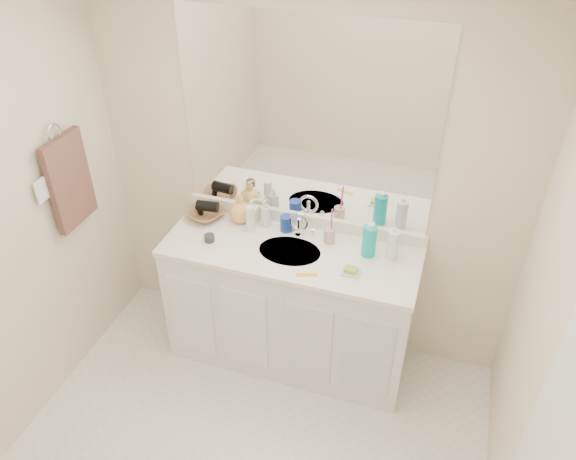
{
  "coord_description": "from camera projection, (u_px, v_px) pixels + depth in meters",
  "views": [
    {
      "loc": [
        0.81,
        -1.47,
        2.88
      ],
      "look_at": [
        0.0,
        0.97,
        1.05
      ],
      "focal_mm": 35.0,
      "sensor_mm": 36.0,
      "label": 1
    }
  ],
  "objects": [
    {
      "name": "orange_comb",
      "position": [
        307.0,
        275.0,
        3.1
      ],
      "size": [
        0.12,
        0.06,
        0.0
      ],
      "primitive_type": "cube",
      "rotation": [
        0.0,
        0.0,
        0.33
      ],
      "color": "yellow",
      "rests_on": "countertop"
    },
    {
      "name": "backsplash",
      "position": [
        304.0,
        220.0,
        3.47
      ],
      "size": [
        1.52,
        0.03,
        0.08
      ],
      "primitive_type": "cube",
      "color": "white",
      "rests_on": "countertop"
    },
    {
      "name": "wicker_basket",
      "position": [
        205.0,
        214.0,
        3.55
      ],
      "size": [
        0.3,
        0.3,
        0.06
      ],
      "primitive_type": "imported",
      "rotation": [
        0.0,
        0.0,
        -0.35
      ],
      "color": "brown",
      "rests_on": "countertop"
    },
    {
      "name": "tan_cup",
      "position": [
        329.0,
        235.0,
        3.33
      ],
      "size": [
        0.09,
        0.09,
        0.09
      ],
      "primitive_type": "cylinder",
      "rotation": [
        0.0,
        0.0,
        -0.35
      ],
      "color": "#CDAA90",
      "rests_on": "countertop"
    },
    {
      "name": "faucet",
      "position": [
        299.0,
        226.0,
        3.39
      ],
      "size": [
        0.02,
        0.02,
        0.11
      ],
      "primitive_type": "cylinder",
      "color": "silver",
      "rests_on": "countertop"
    },
    {
      "name": "hand_towel",
      "position": [
        70.0,
        181.0,
        3.21
      ],
      "size": [
        0.04,
        0.32,
        0.55
      ],
      "primitive_type": "cube",
      "color": "#442B24",
      "rests_on": "towel_ring"
    },
    {
      "name": "soap_bottle_yellow",
      "position": [
        241.0,
        208.0,
        3.48
      ],
      "size": [
        0.19,
        0.19,
        0.19
      ],
      "primitive_type": "imported",
      "rotation": [
        0.0,
        0.0,
        0.41
      ],
      "color": "#EAB25B",
      "rests_on": "countertop"
    },
    {
      "name": "mirror",
      "position": [
        306.0,
        124.0,
        3.11
      ],
      "size": [
        1.48,
        0.01,
        1.2
      ],
      "primitive_type": "cube",
      "color": "white",
      "rests_on": "wall_back"
    },
    {
      "name": "mouthwash_bottle",
      "position": [
        369.0,
        241.0,
        3.2
      ],
      "size": [
        0.11,
        0.11,
        0.19
      ],
      "primitive_type": "cylinder",
      "rotation": [
        0.0,
        0.0,
        -0.43
      ],
      "color": "#0EB0B1",
      "rests_on": "countertop"
    },
    {
      "name": "countertop",
      "position": [
        291.0,
        251.0,
        3.3
      ],
      "size": [
        1.52,
        0.57,
        0.03
      ],
      "primitive_type": "cube",
      "color": "white",
      "rests_on": "vanity_cabinet"
    },
    {
      "name": "clear_pump_bottle",
      "position": [
        393.0,
        245.0,
        3.17
      ],
      "size": [
        0.09,
        0.09,
        0.19
      ],
      "primitive_type": "cylinder",
      "rotation": [
        0.0,
        0.0,
        -0.43
      ],
      "color": "white",
      "rests_on": "countertop"
    },
    {
      "name": "hair_dryer",
      "position": [
        207.0,
        206.0,
        3.51
      ],
      "size": [
        0.14,
        0.08,
        0.07
      ],
      "primitive_type": "cylinder",
      "rotation": [
        0.0,
        1.57,
        0.12
      ],
      "color": "black",
      "rests_on": "wicker_basket"
    },
    {
      "name": "dark_jar",
      "position": [
        209.0,
        238.0,
        3.35
      ],
      "size": [
        0.08,
        0.08,
        0.04
      ],
      "primitive_type": "cylinder",
      "rotation": [
        0.0,
        0.0,
        0.4
      ],
      "color": "#2D2D33",
      "rests_on": "countertop"
    },
    {
      "name": "soap_bottle_cream",
      "position": [
        253.0,
        211.0,
        3.49
      ],
      "size": [
        0.07,
        0.07,
        0.15
      ],
      "primitive_type": "imported",
      "rotation": [
        0.0,
        0.0,
        -0.03
      ],
      "color": "#FFFECF",
      "rests_on": "countertop"
    },
    {
      "name": "toothbrush",
      "position": [
        332.0,
        221.0,
        3.26
      ],
      "size": [
        0.02,
        0.04,
        0.18
      ],
      "primitive_type": "cylinder",
      "rotation": [
        0.14,
        0.0,
        0.24
      ],
      "color": "#DD3AA0",
      "rests_on": "tan_cup"
    },
    {
      "name": "sink_basin",
      "position": [
        290.0,
        252.0,
        3.29
      ],
      "size": [
        0.37,
        0.37,
        0.02
      ],
      "primitive_type": "cylinder",
      "color": "beige",
      "rests_on": "countertop"
    },
    {
      "name": "ceiling",
      "position": [
        183.0,
        35.0,
        1.62
      ],
      "size": [
        2.6,
        2.6,
        0.02
      ],
      "primitive_type": "cube",
      "color": "white",
      "rests_on": "wall_back"
    },
    {
      "name": "soap_dish",
      "position": [
        351.0,
        272.0,
        3.11
      ],
      "size": [
        0.1,
        0.08,
        0.01
      ],
      "primitive_type": "cube",
      "rotation": [
        0.0,
        0.0,
        0.01
      ],
      "color": "silver",
      "rests_on": "countertop"
    },
    {
      "name": "blue_mug",
      "position": [
        286.0,
        223.0,
        3.42
      ],
      "size": [
        0.08,
        0.08,
        0.1
      ],
      "primitive_type": "cylinder",
      "rotation": [
        0.0,
        0.0,
        -0.09
      ],
      "color": "navy",
      "rests_on": "countertop"
    },
    {
      "name": "wall_back",
      "position": [
        305.0,
        179.0,
        3.32
      ],
      "size": [
        2.6,
        0.02,
        2.4
      ],
      "primitive_type": "cube",
      "color": "beige",
      "rests_on": "floor"
    },
    {
      "name": "towel_ring",
      "position": [
        54.0,
        133.0,
        3.04
      ],
      "size": [
        0.01,
        0.11,
        0.11
      ],
      "primitive_type": "torus",
      "rotation": [
        0.0,
        1.57,
        0.0
      ],
      "color": "silver",
      "rests_on": "wall_left"
    },
    {
      "name": "vanity_cabinet",
      "position": [
        290.0,
        306.0,
        3.56
      ],
      "size": [
        1.5,
        0.55,
        0.85
      ],
      "primitive_type": "cube",
      "color": "white",
      "rests_on": "floor"
    },
    {
      "name": "extra_white_bottle",
      "position": [
        250.0,
        219.0,
        3.4
      ],
      "size": [
        0.07,
        0.07,
        0.17
      ],
      "primitive_type": "cylinder",
      "rotation": [
        0.0,
        0.0,
        0.41
      ],
      "color": "white",
      "rests_on": "countertop"
    },
    {
      "name": "switch_plate",
      "position": [
        41.0,
        190.0,
        3.03
      ],
      "size": [
        0.01,
        0.08,
        0.13
      ],
      "primitive_type": "cube",
      "color": "white",
      "rests_on": "wall_left"
    },
    {
      "name": "wall_right",
      "position": [
        550.0,
        413.0,
        1.98
      ],
      "size": [
        0.02,
        2.6,
        2.4
      ],
      "primitive_type": "cube",
      "color": "beige",
      "rests_on": "floor"
    },
    {
      "name": "green_soap",
      "position": [
        351.0,
        270.0,
        3.1
      ],
      "size": [
        0.07,
        0.06,
        0.03
      ],
      "primitive_type": "cube",
      "rotation": [
        0.0,
        0.0,
        -0.1
      ],
      "color": "#8FC12F",
      "rests_on": "soap_dish"
    },
    {
      "name": "soap_bottle_white",
      "position": [
        266.0,
        212.0,
        3.45
      ],
      "size": [
        0.08,
        0.08,
        0.18
      ],
      "primitive_type": "imported",
      "rotation": [
        0.0,
        0.0,
        -0.15
      ],
      "color": "silver",
      "rests_on": "countertop"
    }
  ]
}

